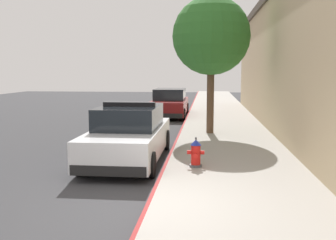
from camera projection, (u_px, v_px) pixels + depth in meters
ground_plane at (90, 130)px, 17.49m from camera, size 34.76×60.00×0.20m
sidewalk_pavement at (224, 128)px, 16.87m from camera, size 3.54×60.00×0.13m
curb_painted_edge at (183, 128)px, 17.05m from camera, size 0.08×60.00×0.13m
police_cruiser at (129, 135)px, 11.06m from camera, size 1.94×4.84×1.68m
parked_car_silver_ahead at (170, 103)px, 21.78m from camera, size 1.94×4.84×1.56m
fire_hydrant at (196, 153)px, 9.84m from camera, size 0.44×0.40×0.76m
street_tree at (211, 36)px, 14.84m from camera, size 3.00×3.00×5.25m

